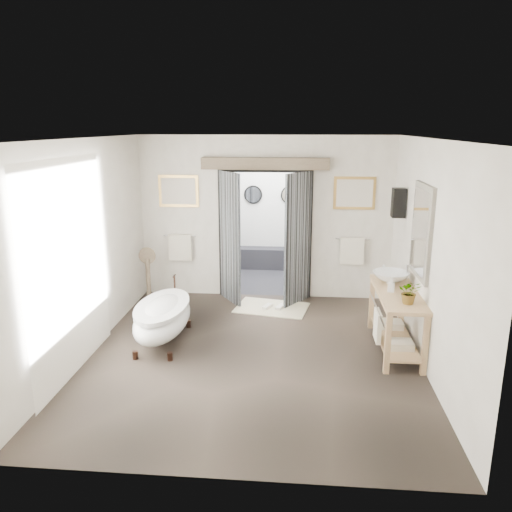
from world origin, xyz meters
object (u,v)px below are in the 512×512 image
at_px(rug, 272,308).
at_px(clawfoot_tub, 163,317).
at_px(vanity, 395,315).
at_px(basin, 391,278).

bearing_deg(rug, clawfoot_tub, -134.36).
xyz_separation_m(vanity, basin, (-0.02, 0.37, 0.43)).
distance_m(vanity, rug, 2.37).
xyz_separation_m(vanity, rug, (-1.78, 1.47, -0.50)).
bearing_deg(clawfoot_tub, rug, 45.64).
relative_size(vanity, basin, 3.10).
relative_size(clawfoot_tub, rug, 1.35).
xyz_separation_m(rug, basin, (1.77, -1.10, 0.93)).
relative_size(vanity, rug, 1.33).
height_order(vanity, rug, vanity).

